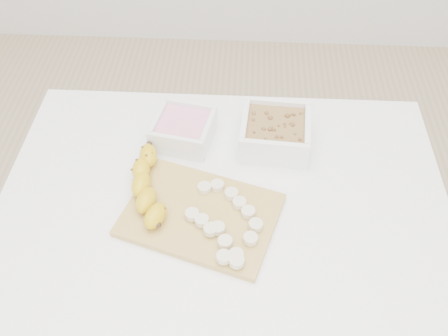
{
  "coord_description": "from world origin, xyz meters",
  "views": [
    {
      "loc": [
        0.04,
        -0.7,
        1.62
      ],
      "look_at": [
        0.0,
        0.03,
        0.81
      ],
      "focal_mm": 40.0,
      "sensor_mm": 36.0,
      "label": 1
    }
  ],
  "objects_px": {
    "bowl_yogurt": "(183,129)",
    "cutting_board": "(201,215)",
    "bowl_granola": "(275,132)",
    "table": "(223,221)",
    "banana": "(148,186)"
  },
  "relations": [
    {
      "from": "bowl_granola",
      "to": "banana",
      "type": "distance_m",
      "value": 0.33
    },
    {
      "from": "table",
      "to": "cutting_board",
      "type": "height_order",
      "value": "cutting_board"
    },
    {
      "from": "table",
      "to": "cutting_board",
      "type": "relative_size",
      "value": 3.16
    },
    {
      "from": "bowl_yogurt",
      "to": "cutting_board",
      "type": "relative_size",
      "value": 0.51
    },
    {
      "from": "table",
      "to": "banana",
      "type": "xyz_separation_m",
      "value": [
        -0.16,
        -0.01,
        0.13
      ]
    },
    {
      "from": "banana",
      "to": "table",
      "type": "bearing_deg",
      "value": 1.5
    },
    {
      "from": "bowl_granola",
      "to": "cutting_board",
      "type": "xyz_separation_m",
      "value": [
        -0.16,
        -0.23,
        -0.03
      ]
    },
    {
      "from": "bowl_yogurt",
      "to": "banana",
      "type": "height_order",
      "value": "bowl_yogurt"
    },
    {
      "from": "table",
      "to": "banana",
      "type": "bearing_deg",
      "value": -176.44
    },
    {
      "from": "bowl_granola",
      "to": "table",
      "type": "bearing_deg",
      "value": -123.69
    },
    {
      "from": "cutting_board",
      "to": "table",
      "type": "bearing_deg",
      "value": 53.45
    },
    {
      "from": "table",
      "to": "banana",
      "type": "height_order",
      "value": "banana"
    },
    {
      "from": "table",
      "to": "banana",
      "type": "distance_m",
      "value": 0.21
    },
    {
      "from": "table",
      "to": "bowl_granola",
      "type": "xyz_separation_m",
      "value": [
        0.12,
        0.17,
        0.13
      ]
    },
    {
      "from": "bowl_yogurt",
      "to": "bowl_granola",
      "type": "height_order",
      "value": "bowl_granola"
    }
  ]
}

